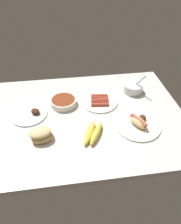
% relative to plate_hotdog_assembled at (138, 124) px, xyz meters
% --- Properties ---
extents(ground_plane, '(1.20, 0.90, 0.03)m').
position_rel_plate_hotdog_assembled_xyz_m(ground_plane, '(-0.28, 0.13, -0.03)').
color(ground_plane, silver).
extents(plate_hotdog_assembled, '(0.26, 0.26, 0.06)m').
position_rel_plate_hotdog_assembled_xyz_m(plate_hotdog_assembled, '(0.00, 0.00, 0.00)').
color(plate_hotdog_assembled, white).
rests_on(plate_hotdog_assembled, ground_plane).
extents(plate_grilled_meat, '(0.22, 0.22, 0.04)m').
position_rel_plate_hotdog_assembled_xyz_m(plate_grilled_meat, '(-0.62, 0.18, -0.01)').
color(plate_grilled_meat, white).
rests_on(plate_grilled_meat, ground_plane).
extents(bread_stack, '(0.14, 0.10, 0.07)m').
position_rel_plate_hotdog_assembled_xyz_m(bread_stack, '(-0.54, -0.03, 0.02)').
color(bread_stack, tan).
rests_on(bread_stack, ground_plane).
extents(bowl_chili, '(0.16, 0.16, 0.04)m').
position_rel_plate_hotdog_assembled_xyz_m(bowl_chili, '(-0.41, 0.26, 0.01)').
color(bowl_chili, white).
rests_on(bowl_chili, ground_plane).
extents(bowl_coleslaw, '(0.13, 0.13, 0.16)m').
position_rel_plate_hotdog_assembled_xyz_m(bowl_coleslaw, '(0.07, 0.34, 0.02)').
color(bowl_coleslaw, silver).
rests_on(bowl_coleslaw, ground_plane).
extents(banana_bunch, '(0.14, 0.19, 0.04)m').
position_rel_plate_hotdog_assembled_xyz_m(banana_bunch, '(-0.27, -0.04, 0.00)').
color(banana_bunch, gold).
rests_on(banana_bunch, ground_plane).
extents(plate_sausages, '(0.23, 0.23, 0.03)m').
position_rel_plate_hotdog_assembled_xyz_m(plate_sausages, '(-0.18, 0.25, -0.01)').
color(plate_sausages, white).
rests_on(plate_sausages, ground_plane).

